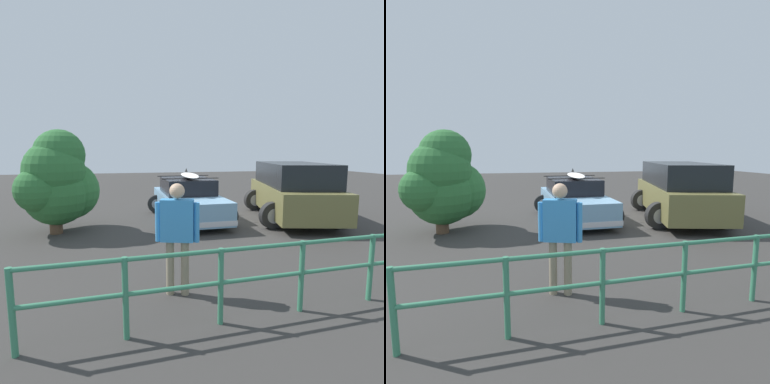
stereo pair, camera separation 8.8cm
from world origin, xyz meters
TOP-DOWN VIEW (x-y plane):
  - ground_plane at (0.00, 0.00)m, footprint 44.00×44.00m
  - sedan_car at (0.70, 0.09)m, footprint 2.41×4.18m
  - suv_car at (-2.61, 0.72)m, footprint 3.22×4.91m
  - person_bystander at (1.87, 5.14)m, footprint 0.63×0.32m
  - railing_fence at (-0.24, 5.94)m, footprint 8.10×0.53m
  - bush_near_left at (4.36, 1.00)m, footprint 1.96×2.05m

SIDE VIEW (x-z plane):
  - ground_plane at x=0.00m, z-range -0.02..0.00m
  - sedan_car at x=0.70m, z-range -0.17..1.41m
  - railing_fence at x=-0.24m, z-range 0.14..1.12m
  - suv_car at x=-2.61m, z-range 0.03..1.82m
  - person_bystander at x=1.87m, z-range 0.17..1.86m
  - bush_near_left at x=4.36m, z-range 0.01..2.73m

